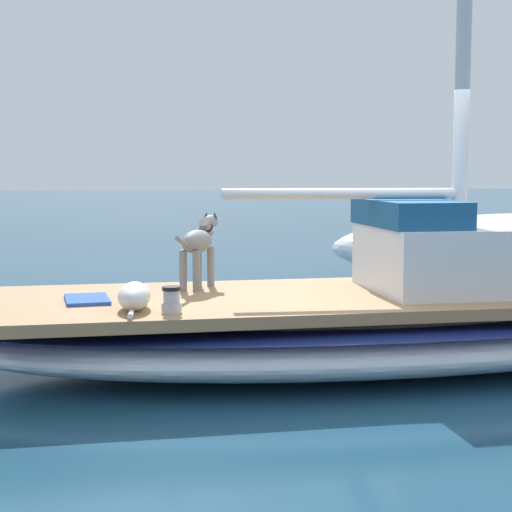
{
  "coord_description": "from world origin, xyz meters",
  "views": [
    {
      "loc": [
        7.18,
        -1.89,
        1.79
      ],
      "look_at": [
        0.0,
        -1.0,
        1.01
      ],
      "focal_mm": 57.28,
      "sensor_mm": 36.0,
      "label": 1
    }
  ],
  "objects": [
    {
      "name": "ground_plane",
      "position": [
        0.0,
        0.0,
        0.0
      ],
      "size": [
        120.0,
        120.0,
        0.0
      ],
      "primitive_type": "plane",
      "color": "navy"
    },
    {
      "name": "sailboat_main",
      "position": [
        0.0,
        0.0,
        0.34
      ],
      "size": [
        2.97,
        7.38,
        0.66
      ],
      "color": "white",
      "rests_on": "ground"
    },
    {
      "name": "cabin_house",
      "position": [
        -0.08,
        1.11,
        1.01
      ],
      "size": [
        1.54,
        2.31,
        0.84
      ],
      "color": "silver",
      "rests_on": "sailboat_main"
    },
    {
      "name": "dog_grey",
      "position": [
        -0.48,
        -1.48,
        1.08
      ],
      "size": [
        0.88,
        0.47,
        0.7
      ],
      "color": "gray",
      "rests_on": "sailboat_main"
    },
    {
      "name": "dog_white",
      "position": [
        0.6,
        -2.06,
        0.77
      ],
      "size": [
        0.95,
        0.29,
        0.22
      ],
      "color": "silver",
      "rests_on": "sailboat_main"
    },
    {
      "name": "deck_winch",
      "position": [
        0.83,
        -1.77,
        0.76
      ],
      "size": [
        0.16,
        0.16,
        0.21
      ],
      "color": "#B7B7BC",
      "rests_on": "sailboat_main"
    },
    {
      "name": "deck_towel",
      "position": [
        0.17,
        -2.48,
        0.68
      ],
      "size": [
        0.61,
        0.44,
        0.03
      ],
      "primitive_type": "cube",
      "rotation": [
        0.0,
        0.0,
        0.15
      ],
      "color": "blue",
      "rests_on": "sailboat_main"
    }
  ]
}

